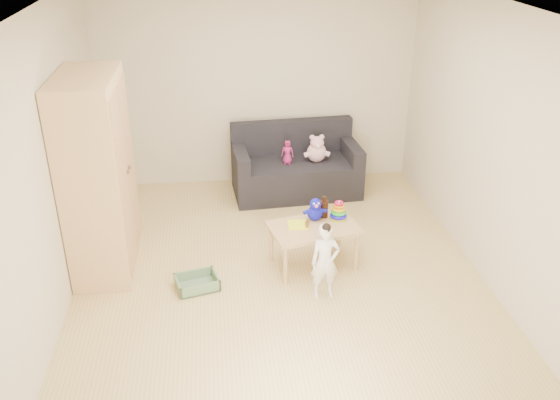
{
  "coord_description": "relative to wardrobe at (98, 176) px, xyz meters",
  "views": [
    {
      "loc": [
        -0.58,
        -5.09,
        3.3
      ],
      "look_at": [
        0.05,
        0.25,
        0.65
      ],
      "focal_mm": 38.0,
      "sensor_mm": 36.0,
      "label": 1
    }
  ],
  "objects": [
    {
      "name": "ring_stacker",
      "position": [
        2.35,
        -0.16,
        -0.45
      ],
      "size": [
        0.17,
        0.17,
        0.2
      ],
      "color": "#C1CB0A",
      "rests_on": "play_table"
    },
    {
      "name": "yellow_book",
      "position": [
        1.92,
        -0.25,
        -0.52
      ],
      "size": [
        0.21,
        0.21,
        0.01
      ],
      "primitive_type": "cube",
      "rotation": [
        0.0,
        0.0,
        -0.04
      ],
      "color": "#F8FF1A",
      "rests_on": "play_table"
    },
    {
      "name": "play_table",
      "position": [
        2.08,
        -0.29,
        -0.76
      ],
      "size": [
        0.96,
        0.72,
        0.46
      ],
      "primitive_type": "cube",
      "rotation": [
        0.0,
        0.0,
        0.22
      ],
      "color": "tan",
      "rests_on": "ground"
    },
    {
      "name": "wardrobe",
      "position": [
        0.0,
        0.0,
        0.0
      ],
      "size": [
        0.55,
        1.09,
        1.97
      ],
      "primitive_type": "cube",
      "color": "#D9B277",
      "rests_on": "ground"
    },
    {
      "name": "sofa",
      "position": [
        2.15,
        1.45,
        -0.76
      ],
      "size": [
        1.62,
        0.89,
        0.44
      ],
      "primitive_type": "cube",
      "rotation": [
        0.0,
        0.0,
        0.06
      ],
      "color": "black",
      "rests_on": "ground"
    },
    {
      "name": "blue_plush",
      "position": [
        2.11,
        -0.15,
        -0.41
      ],
      "size": [
        0.24,
        0.21,
        0.25
      ],
      "primitive_type": null,
      "rotation": [
        0.0,
        0.0,
        0.28
      ],
      "color": "#1517BD",
      "rests_on": "play_table"
    },
    {
      "name": "brown_bottle",
      "position": [
        2.21,
        -0.1,
        -0.43
      ],
      "size": [
        0.08,
        0.08,
        0.23
      ],
      "color": "black",
      "rests_on": "play_table"
    },
    {
      "name": "toddler",
      "position": [
        2.1,
        -0.82,
        -0.62
      ],
      "size": [
        0.27,
        0.19,
        0.73
      ],
      "primitive_type": "imported",
      "rotation": [
        0.0,
        0.0,
        0.03
      ],
      "color": "white",
      "rests_on": "ground"
    },
    {
      "name": "pink_bear",
      "position": [
        2.4,
        1.41,
        -0.39
      ],
      "size": [
        0.28,
        0.25,
        0.3
      ],
      "primitive_type": null,
      "rotation": [
        0.0,
        0.0,
        -0.1
      ],
      "color": "#F0B1C0",
      "rests_on": "sofa"
    },
    {
      "name": "room",
      "position": [
        1.72,
        -0.3,
        0.31
      ],
      "size": [
        4.5,
        4.5,
        4.5
      ],
      "color": "tan",
      "rests_on": "ground"
    },
    {
      "name": "storage_bin",
      "position": [
        0.9,
        -0.56,
        -0.93
      ],
      "size": [
        0.46,
        0.39,
        0.12
      ],
      "primitive_type": null,
      "rotation": [
        0.0,
        0.0,
        0.25
      ],
      "color": "#638460",
      "rests_on": "ground"
    },
    {
      "name": "wooden_figure",
      "position": [
        2.0,
        -0.33,
        -0.48
      ],
      "size": [
        0.04,
        0.04,
        0.11
      ],
      "primitive_type": null,
      "rotation": [
        0.0,
        0.0,
        -0.05
      ],
      "color": "brown",
      "rests_on": "play_table"
    },
    {
      "name": "doll",
      "position": [
        2.03,
        1.38,
        -0.39
      ],
      "size": [
        0.17,
        0.13,
        0.3
      ],
      "primitive_type": "imported",
      "rotation": [
        0.0,
        0.0,
        -0.24
      ],
      "color": "#B1216D",
      "rests_on": "sofa"
    }
  ]
}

